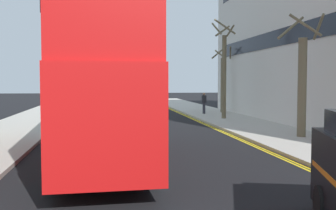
% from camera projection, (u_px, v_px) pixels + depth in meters
% --- Properties ---
extents(sidewalk_right, '(4.00, 80.00, 0.14)m').
position_uv_depth(sidewalk_right, '(272.00, 133.00, 20.54)').
color(sidewalk_right, '#ADA89E').
rests_on(sidewalk_right, ground).
extents(kerb_line_outer, '(0.10, 56.00, 0.01)m').
position_uv_depth(kerb_line_outer, '(245.00, 141.00, 18.26)').
color(kerb_line_outer, yellow).
rests_on(kerb_line_outer, ground).
extents(kerb_line_inner, '(0.10, 56.00, 0.01)m').
position_uv_depth(kerb_line_inner, '(241.00, 141.00, 18.24)').
color(kerb_line_inner, yellow).
rests_on(kerb_line_inner, ground).
extents(double_decker_bus_away, '(3.16, 10.91, 5.64)m').
position_uv_depth(double_decker_bus_away, '(98.00, 69.00, 13.35)').
color(double_decker_bus_away, '#B20F0F').
rests_on(double_decker_bus_away, ground).
extents(pedestrian_far, '(0.34, 0.22, 1.62)m').
position_uv_depth(pedestrian_far, '(204.00, 103.00, 31.78)').
color(pedestrian_far, '#2D2D38').
rests_on(pedestrian_far, sidewalk_right).
extents(street_tree_near, '(1.67, 1.67, 5.26)m').
position_uv_depth(street_tree_near, '(222.00, 81.00, 33.27)').
color(street_tree_near, '#6B6047').
rests_on(street_tree_near, sidewalk_right).
extents(street_tree_mid, '(1.87, 1.97, 5.55)m').
position_uv_depth(street_tree_mid, '(302.00, 82.00, 18.50)').
color(street_tree_mid, '#6B6047').
rests_on(street_tree_mid, sidewalk_right).
extents(street_tree_far, '(1.49, 1.49, 6.60)m').
position_uv_depth(street_tree_far, '(224.00, 71.00, 27.69)').
color(street_tree_far, '#6B6047').
rests_on(street_tree_far, sidewalk_right).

